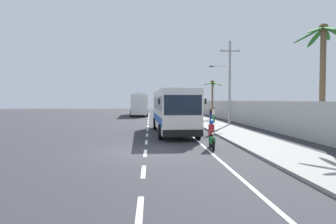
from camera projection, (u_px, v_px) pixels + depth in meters
The scene contains 13 objects.
ground_plane at pixel (145, 152), 15.48m from camera, with size 160.00×160.00×0.00m, color #303035.
sidewalk_kerb at pixel (227, 130), 25.84m from camera, with size 3.20×90.00×0.14m, color gray.
lane_markings at pixel (169, 127), 29.97m from camera, with size 3.46×71.00×0.01m.
boundary_wall at pixel (255, 114), 30.01m from camera, with size 0.24×60.00×2.58m, color #B2B2AD.
coach_bus_foreground at pixel (173, 109), 24.24m from camera, with size 3.28×11.25×3.68m.
coach_bus_far_lane at pixel (139, 104), 51.87m from camera, with size 3.31×12.21×3.84m.
motorcycle_beside_bus at pixel (180, 119), 32.37m from camera, with size 0.56×1.96×1.66m.
motorcycle_trailing at pixel (212, 137), 16.40m from camera, with size 0.56×1.96×1.58m.
pedestrian_midwalk at pixel (211, 114), 37.66m from camera, with size 0.36×0.36×1.57m.
pedestrian_far_walk at pixel (214, 114), 33.99m from camera, with size 0.36×0.36×1.74m.
utility_pole_mid at pixel (229, 81), 30.99m from camera, with size 3.16×0.24×8.70m.
palm_nearest at pixel (323, 61), 18.27m from camera, with size 3.50×3.63×7.27m.
palm_second at pixel (213, 90), 40.60m from camera, with size 2.54×2.67×5.34m.
Camera 1 is at (0.26, -15.43, 2.65)m, focal length 32.35 mm.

